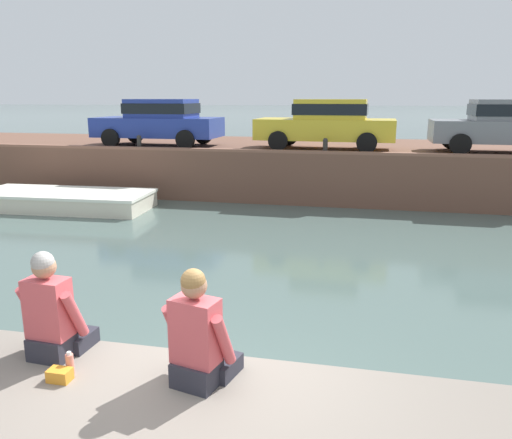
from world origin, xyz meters
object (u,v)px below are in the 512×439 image
object	(u,v)px
car_leftmost_blue	(160,120)
bottle_drink	(70,364)
car_left_inner_yellow	(327,122)
car_centre_grey	(503,124)
mooring_bollard_mid	(325,145)
boat_moored_west_cream	(57,200)
mooring_bollard_west	(139,141)
person_seated_right	(199,339)
person_seated_left	(53,316)

from	to	relation	value
car_leftmost_blue	bottle_drink	world-z (taller)	car_leftmost_blue
car_left_inner_yellow	car_centre_grey	size ratio (longest dim) A/B	1.10
mooring_bollard_mid	car_centre_grey	bearing A→B (deg)	13.90
boat_moored_west_cream	bottle_drink	size ratio (longest dim) A/B	29.48
mooring_bollard_west	person_seated_right	xyz separation A→B (m)	(5.77, -11.39, -0.47)
car_left_inner_yellow	person_seated_left	size ratio (longest dim) A/B	4.50
person_seated_left	car_leftmost_blue	bearing A→B (deg)	108.61
mooring_bollard_west	person_seated_left	xyz separation A→B (m)	(4.40, -11.25, -0.47)
car_leftmost_blue	person_seated_left	size ratio (longest dim) A/B	4.34
mooring_bollard_mid	person_seated_left	distance (m)	11.35
person_seated_left	car_left_inner_yellow	bearing A→B (deg)	83.59
mooring_bollard_west	bottle_drink	distance (m)	12.47
car_leftmost_blue	mooring_bollard_mid	world-z (taller)	car_leftmost_blue
boat_moored_west_cream	mooring_bollard_mid	size ratio (longest dim) A/B	13.52
person_seated_right	person_seated_left	bearing A→B (deg)	173.94
car_leftmost_blue	bottle_drink	xyz separation A→B (m)	(4.52, -12.77, -1.36)
car_centre_grey	bottle_drink	distance (m)	14.27
mooring_bollard_west	car_left_inner_yellow	bearing A→B (deg)	12.18
car_leftmost_blue	person_seated_right	bearing A→B (deg)	-66.19
bottle_drink	car_centre_grey	bearing A→B (deg)	64.03
car_centre_grey	mooring_bollard_west	distance (m)	11.02
boat_moored_west_cream	person_seated_left	size ratio (longest dim) A/B	6.23
bottle_drink	mooring_bollard_west	bearing A→B (deg)	112.23
car_centre_grey	person_seated_left	distance (m)	14.14
boat_moored_west_cream	person_seated_right	world-z (taller)	person_seated_right
mooring_bollard_west	car_leftmost_blue	bearing A→B (deg)	81.27
car_left_inner_yellow	mooring_bollard_west	bearing A→B (deg)	-167.82
boat_moored_west_cream	person_seated_right	size ratio (longest dim) A/B	6.23
car_leftmost_blue	person_seated_right	size ratio (longest dim) A/B	4.34
boat_moored_west_cream	car_left_inner_yellow	size ratio (longest dim) A/B	1.39
person_seated_left	person_seated_right	world-z (taller)	same
boat_moored_west_cream	car_centre_grey	world-z (taller)	car_centre_grey
mooring_bollard_mid	mooring_bollard_west	bearing A→B (deg)	180.00
mooring_bollard_west	person_seated_left	world-z (taller)	mooring_bollard_west
mooring_bollard_mid	bottle_drink	xyz separation A→B (m)	(-1.15, -11.52, -0.75)
car_left_inner_yellow	mooring_bollard_mid	world-z (taller)	car_left_inner_yellow
car_leftmost_blue	person_seated_left	distance (m)	13.24
mooring_bollard_mid	person_seated_right	distance (m)	11.40
car_leftmost_blue	car_centre_grey	size ratio (longest dim) A/B	1.07
mooring_bollard_west	person_seated_left	size ratio (longest dim) A/B	0.46
car_left_inner_yellow	bottle_drink	bearing A→B (deg)	-94.92
car_leftmost_blue	person_seated_right	xyz separation A→B (m)	(5.58, -12.65, -1.08)
bottle_drink	boat_moored_west_cream	bearing A→B (deg)	124.23
mooring_bollard_mid	person_seated_right	world-z (taller)	mooring_bollard_mid
mooring_bollard_mid	person_seated_left	xyz separation A→B (m)	(-1.45, -11.25, -0.47)
car_centre_grey	person_seated_right	xyz separation A→B (m)	(-5.16, -12.65, -1.08)
person_seated_right	mooring_bollard_west	bearing A→B (deg)	116.87
boat_moored_west_cream	person_seated_left	world-z (taller)	person_seated_left
boat_moored_west_cream	bottle_drink	distance (m)	11.44
boat_moored_west_cream	car_centre_grey	xyz separation A→B (m)	(12.64, 3.34, 2.15)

